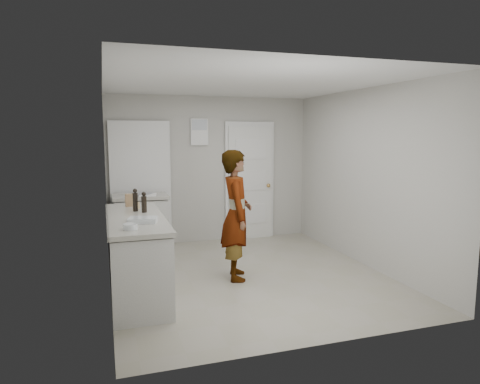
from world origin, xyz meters
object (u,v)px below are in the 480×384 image
object	(u,v)px
spice_jar	(138,205)
egg_bowl	(130,227)
cake_mix_box	(129,200)
oil_cruet_b	(135,200)
baking_dish	(143,220)
oil_cruet_a	(144,203)
person	(236,215)

from	to	relation	value
spice_jar	egg_bowl	size ratio (longest dim) A/B	0.58
cake_mix_box	oil_cruet_b	bearing A→B (deg)	-88.44
oil_cruet_b	egg_bowl	bearing A→B (deg)	-96.96
cake_mix_box	spice_jar	bearing A→B (deg)	-72.39
cake_mix_box	baking_dish	distance (m)	1.08
baking_dish	cake_mix_box	bearing A→B (deg)	94.02
oil_cruet_a	oil_cruet_b	distance (m)	0.15
person	oil_cruet_a	bearing A→B (deg)	98.64
oil_cruet_b	spice_jar	bearing A→B (deg)	76.85
person	oil_cruet_b	size ratio (longest dim) A/B	5.95
person	spice_jar	xyz separation A→B (m)	(-1.21, 0.33, 0.13)
oil_cruet_b	person	bearing A→B (deg)	-7.76
cake_mix_box	oil_cruet_a	xyz separation A→B (m)	(0.15, -0.48, 0.04)
cake_mix_box	egg_bowl	world-z (taller)	cake_mix_box
oil_cruet_a	oil_cruet_b	xyz separation A→B (m)	(-0.09, 0.12, 0.01)
cake_mix_box	oil_cruet_a	world-z (taller)	oil_cruet_a
person	cake_mix_box	distance (m)	1.41
cake_mix_box	oil_cruet_b	world-z (taller)	oil_cruet_b
oil_cruet_a	egg_bowl	size ratio (longest dim) A/B	1.75
oil_cruet_b	baking_dish	world-z (taller)	oil_cruet_b
egg_bowl	spice_jar	bearing A→B (deg)	82.17
spice_jar	baking_dish	distance (m)	0.87
spice_jar	oil_cruet_a	size ratio (longest dim) A/B	0.33
cake_mix_box	oil_cruet_a	size ratio (longest dim) A/B	0.67
baking_dish	spice_jar	bearing A→B (deg)	89.10
person	baking_dish	world-z (taller)	person
cake_mix_box	egg_bowl	distance (m)	1.39
egg_bowl	cake_mix_box	bearing A→B (deg)	86.95
spice_jar	oil_cruet_a	distance (m)	0.30
oil_cruet_b	egg_bowl	distance (m)	1.03
spice_jar	oil_cruet_a	xyz separation A→B (m)	(0.06, -0.28, 0.08)
cake_mix_box	oil_cruet_b	distance (m)	0.37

